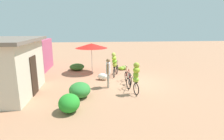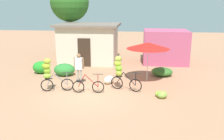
{
  "view_description": "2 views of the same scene",
  "coord_description": "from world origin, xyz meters",
  "px_view_note": "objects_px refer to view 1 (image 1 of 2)",
  "views": [
    {
      "loc": [
        -11.14,
        2.35,
        3.51
      ],
      "look_at": [
        0.37,
        1.2,
        0.74
      ],
      "focal_mm": 29.85,
      "sensor_mm": 36.0,
      "label": 1
    },
    {
      "loc": [
        2.34,
        -10.69,
        4.14
      ],
      "look_at": [
        0.98,
        0.94,
        1.01
      ],
      "focal_mm": 38.36,
      "sensor_mm": 36.0,
      "label": 2
    }
  ],
  "objects_px": {
    "bicycle_leftmost": "(135,76)",
    "bicycle_center_loaded": "(115,63)",
    "shop_pink": "(30,55)",
    "market_umbrella": "(92,46)",
    "person_vendor": "(108,70)",
    "produce_sack": "(103,77)",
    "banana_pile_on_ground": "(123,68)",
    "building_low": "(1,67)",
    "bicycle_near_pile": "(128,78)"
  },
  "relations": [
    {
      "from": "person_vendor",
      "to": "bicycle_center_loaded",
      "type": "bearing_deg",
      "value": -15.31
    },
    {
      "from": "bicycle_center_loaded",
      "to": "banana_pile_on_ground",
      "type": "xyz_separation_m",
      "value": [
        2.02,
        -0.89,
        -0.83
      ]
    },
    {
      "from": "market_umbrella",
      "to": "banana_pile_on_ground",
      "type": "xyz_separation_m",
      "value": [
        0.64,
        -2.47,
        -1.9
      ]
    },
    {
      "from": "produce_sack",
      "to": "bicycle_leftmost",
      "type": "bearing_deg",
      "value": -150.71
    },
    {
      "from": "building_low",
      "to": "person_vendor",
      "type": "bearing_deg",
      "value": -83.51
    },
    {
      "from": "person_vendor",
      "to": "produce_sack",
      "type": "bearing_deg",
      "value": 8.88
    },
    {
      "from": "banana_pile_on_ground",
      "to": "produce_sack",
      "type": "height_order",
      "value": "produce_sack"
    },
    {
      "from": "shop_pink",
      "to": "produce_sack",
      "type": "height_order",
      "value": "shop_pink"
    },
    {
      "from": "shop_pink",
      "to": "market_umbrella",
      "type": "distance_m",
      "value": 5.19
    },
    {
      "from": "bicycle_near_pile",
      "to": "banana_pile_on_ground",
      "type": "distance_m",
      "value": 3.57
    },
    {
      "from": "bicycle_leftmost",
      "to": "produce_sack",
      "type": "relative_size",
      "value": 2.42
    },
    {
      "from": "building_low",
      "to": "shop_pink",
      "type": "relative_size",
      "value": 1.44
    },
    {
      "from": "bicycle_near_pile",
      "to": "banana_pile_on_ground",
      "type": "relative_size",
      "value": 1.79
    },
    {
      "from": "market_umbrella",
      "to": "banana_pile_on_ground",
      "type": "relative_size",
      "value": 2.71
    },
    {
      "from": "bicycle_leftmost",
      "to": "bicycle_center_loaded",
      "type": "bearing_deg",
      "value": 10.96
    },
    {
      "from": "building_low",
      "to": "bicycle_leftmost",
      "type": "bearing_deg",
      "value": -94.62
    },
    {
      "from": "bicycle_leftmost",
      "to": "banana_pile_on_ground",
      "type": "height_order",
      "value": "bicycle_leftmost"
    },
    {
      "from": "building_low",
      "to": "bicycle_leftmost",
      "type": "xyz_separation_m",
      "value": [
        -0.55,
        -6.77,
        -0.47
      ]
    },
    {
      "from": "building_low",
      "to": "bicycle_center_loaded",
      "type": "height_order",
      "value": "building_low"
    },
    {
      "from": "shop_pink",
      "to": "bicycle_center_loaded",
      "type": "xyz_separation_m",
      "value": [
        -2.82,
        -6.49,
        -0.24
      ]
    },
    {
      "from": "bicycle_near_pile",
      "to": "bicycle_center_loaded",
      "type": "xyz_separation_m",
      "value": [
        1.53,
        0.67,
        0.64
      ]
    },
    {
      "from": "banana_pile_on_ground",
      "to": "produce_sack",
      "type": "relative_size",
      "value": 1.26
    },
    {
      "from": "building_low",
      "to": "banana_pile_on_ground",
      "type": "relative_size",
      "value": 5.22
    },
    {
      "from": "building_low",
      "to": "bicycle_center_loaded",
      "type": "xyz_separation_m",
      "value": [
        2.92,
        -6.1,
        -0.48
      ]
    },
    {
      "from": "building_low",
      "to": "bicycle_near_pile",
      "type": "height_order",
      "value": "building_low"
    },
    {
      "from": "market_umbrella",
      "to": "bicycle_leftmost",
      "type": "xyz_separation_m",
      "value": [
        -4.85,
        -2.25,
        -1.06
      ]
    },
    {
      "from": "shop_pink",
      "to": "person_vendor",
      "type": "xyz_separation_m",
      "value": [
        -5.12,
        -5.86,
        -0.17
      ]
    },
    {
      "from": "bicycle_center_loaded",
      "to": "produce_sack",
      "type": "bearing_deg",
      "value": 128.79
    },
    {
      "from": "shop_pink",
      "to": "market_umbrella",
      "type": "xyz_separation_m",
      "value": [
        -1.43,
        -4.91,
        0.83
      ]
    },
    {
      "from": "shop_pink",
      "to": "produce_sack",
      "type": "distance_m",
      "value": 6.7
    },
    {
      "from": "bicycle_leftmost",
      "to": "produce_sack",
      "type": "distance_m",
      "value": 3.26
    },
    {
      "from": "shop_pink",
      "to": "bicycle_center_loaded",
      "type": "relative_size",
      "value": 1.85
    },
    {
      "from": "building_low",
      "to": "shop_pink",
      "type": "height_order",
      "value": "building_low"
    },
    {
      "from": "bicycle_near_pile",
      "to": "person_vendor",
      "type": "relative_size",
      "value": 0.93
    },
    {
      "from": "person_vendor",
      "to": "building_low",
      "type": "bearing_deg",
      "value": 96.49
    },
    {
      "from": "shop_pink",
      "to": "market_umbrella",
      "type": "bearing_deg",
      "value": -106.27
    },
    {
      "from": "market_umbrella",
      "to": "bicycle_leftmost",
      "type": "height_order",
      "value": "market_umbrella"
    },
    {
      "from": "bicycle_near_pile",
      "to": "bicycle_center_loaded",
      "type": "distance_m",
      "value": 1.79
    },
    {
      "from": "banana_pile_on_ground",
      "to": "person_vendor",
      "type": "xyz_separation_m",
      "value": [
        -4.32,
        1.52,
        0.89
      ]
    },
    {
      "from": "shop_pink",
      "to": "person_vendor",
      "type": "height_order",
      "value": "shop_pink"
    },
    {
      "from": "bicycle_center_loaded",
      "to": "shop_pink",
      "type": "bearing_deg",
      "value": 66.54
    },
    {
      "from": "building_low",
      "to": "market_umbrella",
      "type": "relative_size",
      "value": 1.93
    },
    {
      "from": "bicycle_center_loaded",
      "to": "person_vendor",
      "type": "relative_size",
      "value": 1.02
    },
    {
      "from": "bicycle_leftmost",
      "to": "person_vendor",
      "type": "xyz_separation_m",
      "value": [
        1.17,
        1.3,
        0.05
      ]
    },
    {
      "from": "building_low",
      "to": "market_umbrella",
      "type": "height_order",
      "value": "building_low"
    },
    {
      "from": "market_umbrella",
      "to": "bicycle_near_pile",
      "type": "height_order",
      "value": "market_umbrella"
    },
    {
      "from": "banana_pile_on_ground",
      "to": "bicycle_leftmost",
      "type": "bearing_deg",
      "value": 177.72
    },
    {
      "from": "shop_pink",
      "to": "produce_sack",
      "type": "bearing_deg",
      "value": -122.11
    },
    {
      "from": "building_low",
      "to": "market_umbrella",
      "type": "distance_m",
      "value": 6.27
    },
    {
      "from": "building_low",
      "to": "person_vendor",
      "type": "relative_size",
      "value": 2.71
    }
  ]
}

